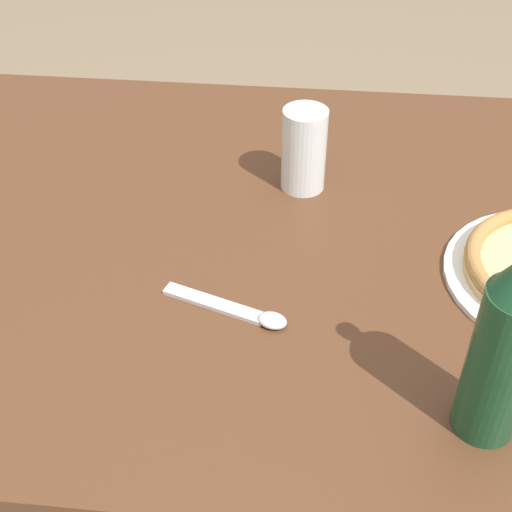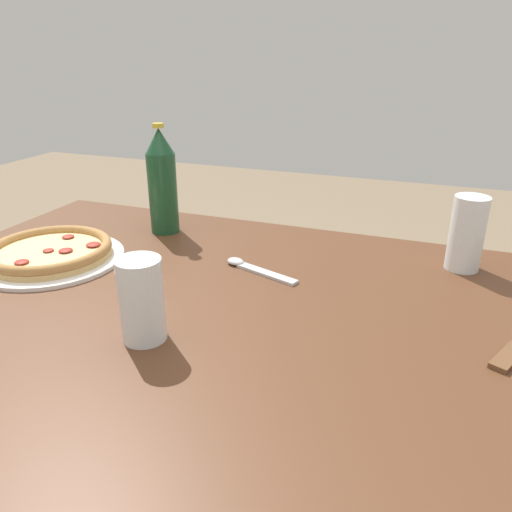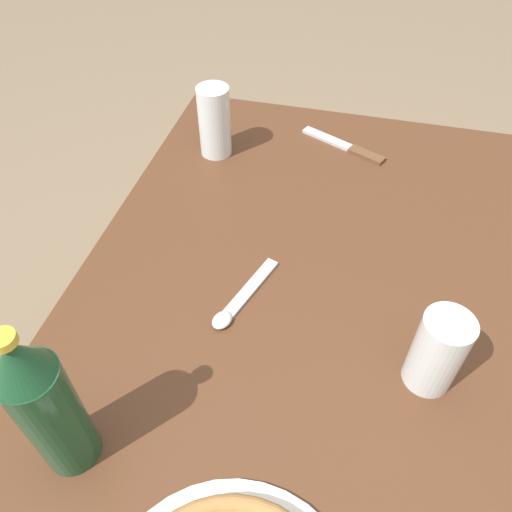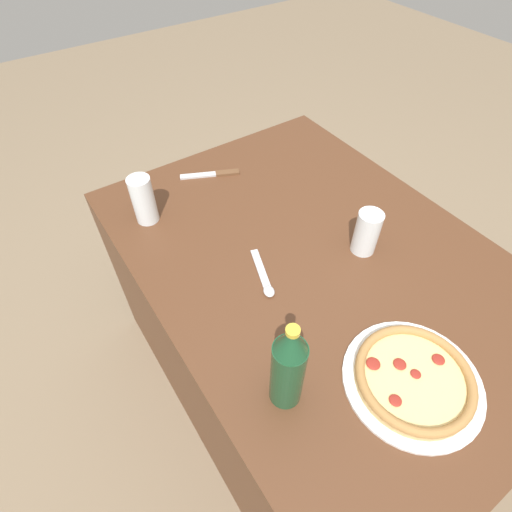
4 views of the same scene
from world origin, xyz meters
The scene contains 5 objects.
ground_plane centered at (0.00, 0.00, 0.00)m, with size 8.00×8.00×0.00m, color #847056.
table centered at (0.00, 0.00, 0.37)m, with size 1.27×0.91×0.73m.
glass_mango_juice centered at (-0.04, -0.12, 0.79)m, with size 0.07×0.07×0.13m.
beer_bottle centered at (-0.26, 0.31, 0.85)m, with size 0.07×0.07×0.25m.
spoon centered at (0.02, 0.17, 0.74)m, with size 0.17×0.08×0.01m.
Camera 1 is at (-0.07, 0.80, 1.36)m, focal length 50.00 mm.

